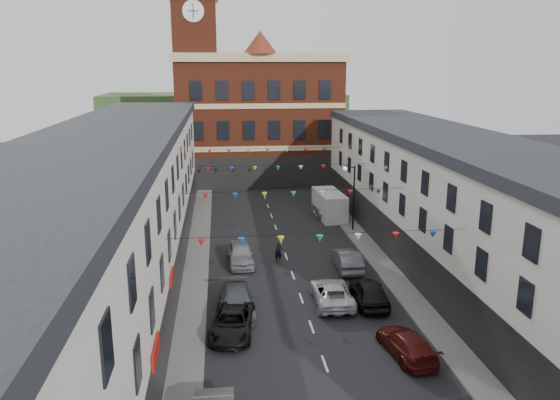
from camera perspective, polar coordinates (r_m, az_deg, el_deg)
name	(u,v)px	position (r m, az deg, el deg)	size (l,w,h in m)	color
ground	(301,298)	(35.64, 2.23, -10.22)	(160.00, 160.00, 0.00)	black
pavement_left	(194,290)	(37.15, -8.96, -9.23)	(1.80, 64.00, 0.15)	#605E5B
pavement_right	(396,281)	(38.95, 11.98, -8.26)	(1.80, 64.00, 0.15)	#605E5B
terrace_left	(110,220)	(35.09, -17.35, -1.97)	(8.40, 56.00, 10.70)	beige
terrace_right	(475,216)	(38.40, 19.74, -1.60)	(8.40, 56.00, 9.70)	silver
civic_building	(258,117)	(70.59, -2.33, 8.61)	(20.60, 13.30, 18.50)	maroon
clock_tower	(196,63)	(67.23, -8.78, 14.01)	(5.60, 5.60, 30.00)	maroon
distant_hill	(225,123)	(94.66, -5.80, 7.97)	(40.00, 14.00, 10.00)	#2E4922
street_lamp	(351,189)	(48.76, 7.46, 1.12)	(1.10, 0.36, 6.00)	black
car_left_c	(232,322)	(31.11, -5.02, -12.63)	(2.27, 4.93, 1.37)	black
car_left_d	(237,301)	(33.53, -4.55, -10.50)	(2.04, 5.02, 1.46)	#46494E
car_left_e	(241,254)	(41.25, -4.13, -5.63)	(1.91, 4.75, 1.62)	gray
car_right_c	(407,344)	(29.65, 13.09, -14.43)	(1.84, 4.52, 1.31)	#4C110F
car_right_d	(369,292)	(34.98, 9.30, -9.46)	(1.89, 4.69, 1.60)	black
car_right_e	(347,260)	(40.39, 7.06, -6.20)	(1.61, 4.62, 1.52)	#55565D
car_right_f	(326,208)	(54.74, 4.87, -0.85)	(2.36, 5.12, 1.42)	#9FA2A4
moving_car	(332,293)	(34.83, 5.44, -9.63)	(2.30, 4.98, 1.38)	silver
white_van	(329,205)	(53.75, 5.17, -0.50)	(2.22, 5.78, 2.56)	silver
pedestrian	(278,252)	(41.58, -0.16, -5.45)	(0.58, 0.38, 1.59)	black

